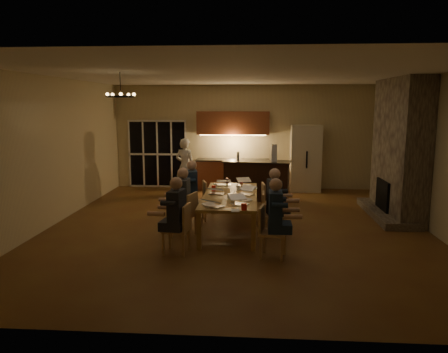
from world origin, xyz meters
TOP-DOWN VIEW (x-y plane):
  - floor at (0.00, 0.00)m, footprint 9.00×9.00m
  - back_wall at (0.00, 4.52)m, footprint 8.00×0.04m
  - left_wall at (-4.02, 0.00)m, footprint 0.04×9.00m
  - right_wall at (4.02, 0.00)m, footprint 0.04×9.00m
  - ceiling at (0.00, 0.00)m, footprint 8.00×9.00m
  - french_doors at (-2.70, 4.47)m, footprint 1.86×0.08m
  - fireplace at (3.70, 1.20)m, footprint 0.58×2.50m
  - kitchenette at (-0.30, 4.20)m, footprint 2.24×0.68m
  - refrigerator at (1.90, 4.15)m, footprint 0.90×0.68m
  - dining_table at (-0.12, -0.20)m, footprint 1.10×2.77m
  - bar_island at (0.43, 2.79)m, footprint 1.91×0.94m
  - chair_left_near at (-0.99, -1.74)m, footprint 0.49×0.49m
  - chair_left_mid at (-1.03, -0.74)m, footprint 0.55×0.55m
  - chair_left_far at (-0.94, 0.48)m, footprint 0.54×0.54m
  - chair_right_near at (0.70, -1.84)m, footprint 0.52×0.52m
  - chair_right_mid at (0.75, -0.65)m, footprint 0.45×0.45m
  - chair_right_far at (0.77, 0.41)m, footprint 0.48×0.48m
  - person_left_near at (-0.96, -1.82)m, footprint 0.68×0.68m
  - person_right_near at (0.74, -1.81)m, footprint 0.60×0.60m
  - person_left_mid at (-1.03, -0.70)m, footprint 0.62×0.62m
  - person_right_mid at (0.77, -0.66)m, footprint 0.71×0.71m
  - person_left_far at (-1.01, 0.41)m, footprint 0.70×0.70m
  - standing_person at (-1.65, 3.38)m, footprint 0.70×0.57m
  - chandelier at (-2.15, -0.91)m, footprint 0.54×0.54m
  - laptop_a at (-0.35, -1.30)m, footprint 0.42×0.41m
  - laptop_b at (0.10, -1.08)m, footprint 0.40×0.38m
  - laptop_c at (-0.41, -0.14)m, footprint 0.37×0.33m
  - laptop_d at (0.18, -0.18)m, footprint 0.42×0.40m
  - laptop_e at (-0.34, 0.87)m, footprint 0.34×0.30m
  - laptop_f at (0.16, 0.83)m, footprint 0.39×0.37m
  - mug_front at (-0.12, -0.61)m, footprint 0.08×0.08m
  - mug_mid at (0.02, 0.33)m, footprint 0.08×0.08m
  - mug_back at (-0.51, 0.57)m, footprint 0.08×0.08m
  - redcup_near at (0.20, -1.52)m, footprint 0.10×0.10m
  - redcup_mid at (-0.51, 0.16)m, footprint 0.09×0.09m
  - redcup_far at (0.06, 1.16)m, footprint 0.09×0.09m
  - can_silver at (-0.03, -0.88)m, footprint 0.07×0.07m
  - can_cola at (-0.27, 1.15)m, footprint 0.07×0.07m
  - plate_near at (0.20, -0.72)m, footprint 0.26×0.26m
  - plate_left at (-0.48, -1.14)m, footprint 0.26×0.26m
  - plate_far at (0.31, 0.53)m, footprint 0.27×0.27m
  - notepad at (0.04, -1.59)m, footprint 0.17×0.22m
  - bar_bottle at (-0.09, 2.87)m, footprint 0.07×0.07m
  - bar_blender at (0.89, 2.65)m, footprint 0.16×0.16m

SIDE VIEW (x-z plane):
  - floor at x=0.00m, z-range 0.00..0.00m
  - dining_table at x=-0.12m, z-range 0.00..0.75m
  - chair_left_near at x=-0.99m, z-range 0.00..0.89m
  - chair_left_mid at x=-1.03m, z-range 0.00..0.89m
  - chair_left_far at x=-0.94m, z-range 0.00..0.89m
  - chair_right_near at x=0.70m, z-range 0.00..0.89m
  - chair_right_mid at x=0.75m, z-range 0.00..0.89m
  - chair_right_far at x=0.77m, z-range 0.00..0.89m
  - bar_island at x=0.43m, z-range 0.00..1.08m
  - person_left_near at x=-0.96m, z-range 0.00..1.38m
  - person_right_near at x=0.74m, z-range 0.00..1.38m
  - person_left_mid at x=-1.03m, z-range 0.00..1.38m
  - person_right_mid at x=0.77m, z-range 0.00..1.38m
  - person_left_far at x=-1.01m, z-range 0.00..1.38m
  - notepad at x=0.04m, z-range 0.75..0.76m
  - plate_near at x=0.20m, z-range 0.75..0.77m
  - plate_left at x=-0.48m, z-range 0.75..0.77m
  - plate_far at x=0.31m, z-range 0.75..0.77m
  - mug_front at x=-0.12m, z-range 0.75..0.85m
  - mug_mid at x=0.02m, z-range 0.75..0.85m
  - mug_back at x=-0.51m, z-range 0.75..0.85m
  - redcup_near at x=0.20m, z-range 0.75..0.87m
  - redcup_mid at x=-0.51m, z-range 0.75..0.87m
  - redcup_far at x=0.06m, z-range 0.75..0.87m
  - can_silver at x=-0.03m, z-range 0.75..0.87m
  - can_cola at x=-0.27m, z-range 0.75..0.87m
  - standing_person at x=-1.65m, z-range 0.00..1.65m
  - laptop_a at x=-0.35m, z-range 0.75..0.98m
  - laptop_b at x=0.10m, z-range 0.75..0.98m
  - laptop_c at x=-0.41m, z-range 0.75..0.98m
  - laptop_d at x=0.18m, z-range 0.75..0.98m
  - laptop_e at x=-0.34m, z-range 0.75..0.98m
  - laptop_f at x=0.16m, z-range 0.75..0.98m
  - refrigerator at x=1.90m, z-range 0.00..2.00m
  - french_doors at x=-2.70m, z-range 0.00..2.10m
  - kitchenette at x=-0.30m, z-range 0.00..2.40m
  - bar_bottle at x=-0.09m, z-range 1.08..1.32m
  - bar_blender at x=0.89m, z-range 1.08..1.55m
  - back_wall at x=0.00m, z-range 0.00..3.20m
  - left_wall at x=-4.02m, z-range 0.00..3.20m
  - right_wall at x=4.02m, z-range 0.00..3.20m
  - fireplace at x=3.70m, z-range 0.00..3.20m
  - chandelier at x=-2.15m, z-range 2.73..2.77m
  - ceiling at x=0.00m, z-range 3.20..3.24m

